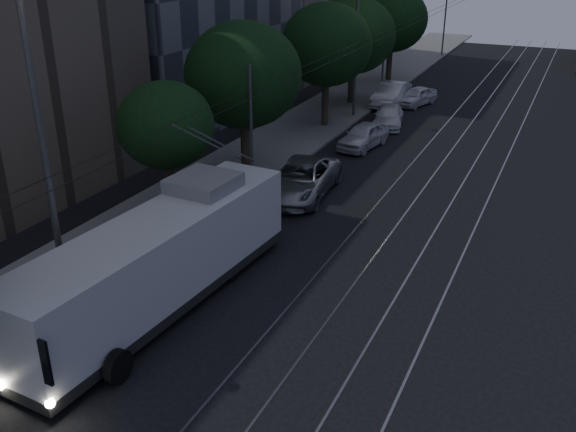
% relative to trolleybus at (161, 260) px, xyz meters
% --- Properties ---
extents(ground, '(120.00, 120.00, 0.00)m').
position_rel_trolleybus_xyz_m(ground, '(3.48, -0.34, -1.63)').
color(ground, black).
rests_on(ground, ground).
extents(sidewalk, '(5.00, 90.00, 0.15)m').
position_rel_trolleybus_xyz_m(sidewalk, '(-4.02, 19.66, -1.56)').
color(sidewalk, gray).
rests_on(sidewalk, ground).
extents(tram_rails, '(4.52, 90.00, 0.02)m').
position_rel_trolleybus_xyz_m(tram_rails, '(5.98, 19.66, -1.62)').
color(tram_rails, gray).
rests_on(tram_rails, ground).
extents(overhead_wires, '(2.23, 90.00, 6.00)m').
position_rel_trolleybus_xyz_m(overhead_wires, '(-1.50, 19.66, 1.84)').
color(overhead_wires, black).
rests_on(overhead_wires, ground).
extents(trolleybus, '(3.28, 11.91, 5.63)m').
position_rel_trolleybus_xyz_m(trolleybus, '(0.00, 0.00, 0.00)').
color(trolleybus, silver).
rests_on(trolleybus, ground).
extents(pickup_silver, '(3.06, 5.81, 1.56)m').
position_rel_trolleybus_xyz_m(pickup_silver, '(0.21, 10.58, -0.85)').
color(pickup_silver, '#989B9F').
rests_on(pickup_silver, ground).
extents(car_white_a, '(2.21, 4.23, 1.37)m').
position_rel_trolleybus_xyz_m(car_white_a, '(0.50, 18.66, -0.94)').
color(car_white_a, silver).
rests_on(car_white_a, ground).
extents(car_white_b, '(2.59, 4.49, 1.22)m').
position_rel_trolleybus_xyz_m(car_white_b, '(0.52, 23.57, -1.02)').
color(car_white_b, silver).
rests_on(car_white_b, ground).
extents(car_white_c, '(1.71, 4.82, 1.58)m').
position_rel_trolleybus_xyz_m(car_white_c, '(-0.82, 28.66, -0.84)').
color(car_white_c, silver).
rests_on(car_white_c, ground).
extents(car_white_d, '(2.56, 4.01, 1.27)m').
position_rel_trolleybus_xyz_m(car_white_d, '(0.78, 29.49, -0.99)').
color(car_white_d, white).
rests_on(car_white_d, ground).
extents(tree_1, '(3.88, 3.88, 5.91)m').
position_rel_trolleybus_xyz_m(tree_1, '(-3.52, 5.66, 2.50)').
color(tree_1, black).
rests_on(tree_1, ground).
extents(tree_2, '(5.62, 5.62, 7.47)m').
position_rel_trolleybus_xyz_m(tree_2, '(-3.52, 12.18, 3.30)').
color(tree_2, black).
rests_on(tree_2, ground).
extents(tree_3, '(5.48, 5.48, 7.51)m').
position_rel_trolleybus_xyz_m(tree_3, '(-3.02, 21.66, 3.40)').
color(tree_3, black).
rests_on(tree_3, ground).
extents(tree_4, '(5.76, 5.76, 7.36)m').
position_rel_trolleybus_xyz_m(tree_4, '(-3.50, 27.81, 3.13)').
color(tree_4, black).
rests_on(tree_4, ground).
extents(tree_5, '(5.50, 5.50, 7.48)m').
position_rel_trolleybus_xyz_m(tree_5, '(-3.02, 35.43, 3.36)').
color(tree_5, black).
rests_on(tree_5, ground).
extents(streetlamp_near, '(2.58, 0.44, 10.77)m').
position_rel_trolleybus_xyz_m(streetlamp_near, '(-1.90, -1.87, 4.81)').
color(streetlamp_near, '#565658').
rests_on(streetlamp_near, ground).
extents(streetlamp_far, '(2.32, 0.44, 9.53)m').
position_rel_trolleybus_xyz_m(streetlamp_far, '(-1.75, 24.59, 4.14)').
color(streetlamp_far, '#565658').
rests_on(streetlamp_far, ground).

